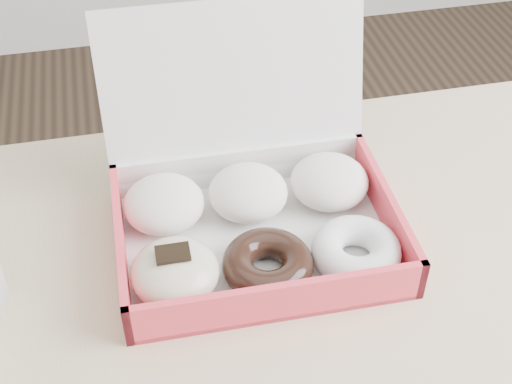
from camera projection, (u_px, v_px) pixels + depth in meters
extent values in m
cube|color=tan|center=(286.00, 367.00, 0.70)|extent=(1.20, 0.80, 0.04)
cube|color=silver|center=(257.00, 242.00, 0.80)|extent=(0.31, 0.23, 0.01)
cube|color=#ED3A49|center=(279.00, 303.00, 0.70)|extent=(0.31, 0.01, 0.05)
cube|color=silver|center=(239.00, 167.00, 0.86)|extent=(0.31, 0.01, 0.05)
cube|color=#ED3A49|center=(121.00, 247.00, 0.76)|extent=(0.01, 0.22, 0.05)
cube|color=#ED3A49|center=(386.00, 210.00, 0.80)|extent=(0.01, 0.22, 0.05)
cube|color=silver|center=(235.00, 97.00, 0.82)|extent=(0.31, 0.07, 0.22)
ellipsoid|color=white|center=(164.00, 204.00, 0.80)|extent=(0.09, 0.09, 0.05)
ellipsoid|color=white|center=(248.00, 192.00, 0.82)|extent=(0.09, 0.09, 0.05)
ellipsoid|color=white|center=(329.00, 181.00, 0.83)|extent=(0.09, 0.09, 0.05)
ellipsoid|color=beige|center=(175.00, 272.00, 0.72)|extent=(0.09, 0.09, 0.05)
cube|color=black|center=(173.00, 253.00, 0.70)|extent=(0.03, 0.02, 0.00)
torus|color=black|center=(268.00, 264.00, 0.74)|extent=(0.10, 0.10, 0.03)
torus|color=white|center=(356.00, 251.00, 0.76)|extent=(0.10, 0.10, 0.03)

